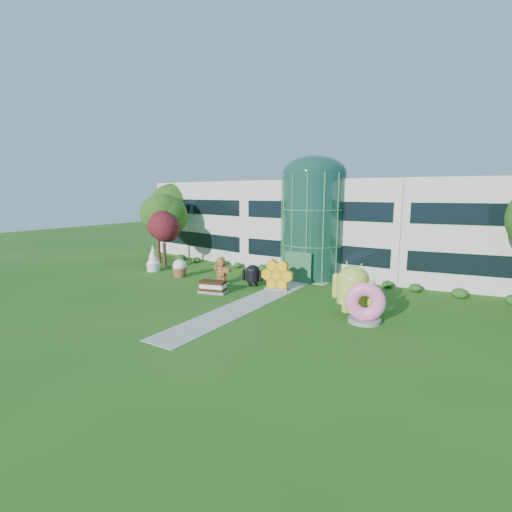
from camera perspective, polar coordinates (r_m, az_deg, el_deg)
The scene contains 14 objects.
ground at distance 26.59m, azimuth -2.24°, elevation -7.89°, with size 140.00×140.00×0.00m, color #215114.
building at distance 41.54m, azimuth 12.12°, elevation 4.80°, with size 46.00×15.00×9.30m, color beige, non-canonical shape.
atrium at distance 35.99m, azimuth 8.74°, elevation 4.59°, with size 6.00×6.00×9.80m, color #194738.
walkway at distance 28.18m, azimuth 0.10°, elevation -6.82°, with size 2.40×20.00×0.04m, color #9E9E93.
tree_red at distance 41.56m, azimuth -13.97°, elevation 2.45°, with size 4.00×4.00×6.00m, color #3F0C14, non-canonical shape.
trees_backdrop at distance 36.97m, azimuth 9.34°, elevation 3.61°, with size 52.00×8.00×8.40m, color #214511, non-canonical shape.
android_green at distance 25.59m, azimuth 14.70°, elevation -4.45°, with size 3.39×2.26×3.84m, color #ADCA40, non-canonical shape.
android_black at distance 32.20m, azimuth -0.50°, elevation -2.73°, with size 1.94×1.30×2.21m, color black, non-canonical shape.
donut at distance 24.26m, azimuth 16.45°, elevation -6.79°, with size 2.52×1.21×2.62m, color #F35C9A, non-canonical shape.
gingerbread at distance 33.02m, azimuth -5.34°, elevation -2.21°, with size 2.70×1.04×2.49m, color brown, non-canonical shape.
ice_cream_sandwich at distance 30.36m, azimuth -6.66°, elevation -4.73°, with size 2.26×1.13×1.01m, color black, non-canonical shape.
honeycomb at distance 31.10m, azimuth 3.30°, elevation -3.11°, with size 2.92×1.04×2.30m, color yellow, non-canonical shape.
froyo at distance 39.79m, azimuth -15.56°, elevation -0.38°, with size 1.54×1.54×2.65m, color white, non-canonical shape.
cupcake at distance 36.54m, azimuth -11.66°, elevation -1.82°, with size 1.45×1.45×1.74m, color white, non-canonical shape.
Camera 1 is at (14.55, -20.77, 8.02)m, focal length 26.00 mm.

